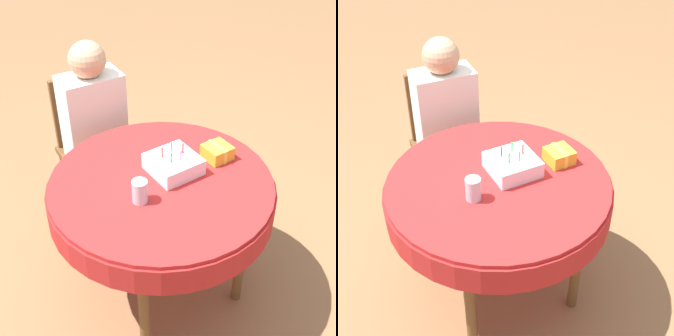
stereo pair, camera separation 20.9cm
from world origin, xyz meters
The scene contains 7 objects.
ground_plane centered at (0.00, 0.00, 0.00)m, with size 12.00×12.00×0.00m, color #8C603D.
dining_table centered at (0.00, 0.00, 0.64)m, with size 1.04×1.04×0.73m.
chair centered at (0.03, 0.79, 0.48)m, with size 0.41×0.41×0.88m.
person centered at (0.03, 0.70, 0.68)m, with size 0.35×0.31×1.14m.
birthday_cake centered at (0.09, 0.03, 0.77)m, with size 0.21×0.21×0.13m.
drinking_glass centered at (-0.15, -0.07, 0.78)m, with size 0.07×0.07×0.10m.
gift_box centered at (0.32, -0.01, 0.76)m, with size 0.12×0.12×0.07m.
Camera 1 is at (-0.90, -1.38, 2.03)m, focal length 50.00 mm.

